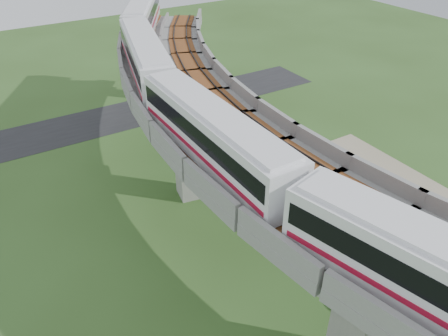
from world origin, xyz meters
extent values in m
plane|color=#325020|center=(0.00, 0.00, 0.00)|extent=(160.00, 160.00, 0.00)
cube|color=gray|center=(14.00, -2.00, 0.02)|extent=(18.00, 26.00, 0.04)
cube|color=#232326|center=(0.00, 30.00, 0.01)|extent=(60.00, 8.00, 0.03)
cube|color=#99968E|center=(9.12, 31.80, 4.20)|extent=(2.86, 2.93, 8.40)
cube|color=#99968E|center=(9.12, 31.80, 9.00)|extent=(7.21, 5.74, 1.20)
cube|color=#99968E|center=(0.91, 10.42, 4.20)|extent=(2.35, 2.51, 8.40)
cube|color=#99968E|center=(0.91, 10.42, 9.00)|extent=(7.31, 3.58, 1.20)
cube|color=#99968E|center=(0.91, -10.42, 4.20)|extent=(2.35, 2.51, 8.40)
cube|color=#99968E|center=(0.91, -10.42, 9.00)|extent=(7.31, 3.58, 1.20)
cube|color=gray|center=(6.19, 26.54, 10.00)|extent=(16.42, 20.91, 0.80)
cube|color=gray|center=(2.33, 28.44, 10.90)|extent=(8.66, 17.08, 1.00)
cube|color=gray|center=(10.04, 24.64, 10.90)|extent=(8.66, 17.08, 1.00)
cube|color=brown|center=(4.21, 27.51, 10.46)|extent=(10.68, 18.08, 0.12)
cube|color=black|center=(4.21, 27.51, 10.58)|extent=(9.69, 17.59, 0.12)
cube|color=brown|center=(8.16, 25.56, 10.46)|extent=(10.68, 18.08, 0.12)
cube|color=black|center=(8.16, 25.56, 10.58)|extent=(9.69, 17.59, 0.12)
cube|color=gray|center=(0.70, 9.13, 10.00)|extent=(11.77, 20.03, 0.80)
cube|color=gray|center=(-3.55, 9.78, 10.90)|extent=(3.22, 18.71, 1.00)
cube|color=gray|center=(4.95, 8.47, 10.90)|extent=(3.22, 18.71, 1.00)
cube|color=brown|center=(-1.48, 9.46, 10.46)|extent=(5.44, 19.05, 0.12)
cube|color=black|center=(-1.48, 9.46, 10.58)|extent=(4.35, 18.88, 0.12)
cube|color=brown|center=(2.87, 8.79, 10.46)|extent=(5.44, 19.05, 0.12)
cube|color=black|center=(2.87, 8.79, 10.58)|extent=(4.35, 18.88, 0.12)
cube|color=gray|center=(0.70, -9.13, 10.00)|extent=(11.77, 20.03, 0.80)
cube|color=gray|center=(-3.55, -9.78, 10.90)|extent=(3.22, 18.71, 1.00)
cube|color=gray|center=(4.95, -8.47, 10.90)|extent=(3.22, 18.71, 1.00)
cube|color=brown|center=(-1.48, -9.46, 10.46)|extent=(5.44, 19.05, 0.12)
cube|color=black|center=(-1.48, -9.46, 10.58)|extent=(4.35, 18.88, 0.12)
cube|color=brown|center=(2.87, -8.79, 10.46)|extent=(5.44, 19.05, 0.12)
cube|color=black|center=(2.87, -8.79, 10.58)|extent=(4.35, 18.88, 0.12)
cube|color=silver|center=(-2.20, 0.21, 12.24)|extent=(2.75, 15.01, 3.20)
cube|color=silver|center=(-2.20, 0.21, 13.94)|extent=(2.21, 14.26, 0.22)
cube|color=black|center=(-2.20, 0.21, 12.69)|extent=(2.81, 14.41, 1.15)
cube|color=maroon|center=(-2.20, 0.21, 11.49)|extent=(2.81, 14.41, 0.30)
cube|color=black|center=(-2.20, 0.21, 10.78)|extent=(1.94, 12.76, 0.28)
cube|color=silver|center=(-0.20, 15.64, 12.24)|extent=(6.38, 15.20, 3.20)
cube|color=silver|center=(-0.20, 15.64, 13.94)|extent=(5.67, 14.34, 0.22)
cube|color=black|center=(-0.20, 15.64, 12.69)|extent=(6.29, 14.63, 1.15)
cube|color=maroon|center=(-0.20, 15.64, 11.49)|extent=(6.29, 14.63, 0.30)
cube|color=black|center=(-0.20, 15.64, 10.78)|extent=(5.04, 12.82, 0.28)
cube|color=silver|center=(5.56, 30.09, 12.24)|extent=(9.62, 14.43, 3.20)
cube|color=black|center=(5.56, 30.09, 12.69)|extent=(9.38, 13.94, 1.15)
cube|color=maroon|center=(5.56, 30.09, 11.49)|extent=(9.38, 13.94, 0.30)
cube|color=black|center=(5.56, 30.09, 10.78)|extent=(7.83, 12.08, 0.28)
cylinder|color=#2D382D|center=(12.25, 19.29, 0.75)|extent=(0.08, 0.08, 1.50)
cube|color=#2D382D|center=(11.38, 16.98, 0.75)|extent=(1.69, 4.77, 1.40)
cylinder|color=#2D382D|center=(10.62, 14.63, 0.75)|extent=(0.08, 0.08, 1.50)
cube|color=#2D382D|center=(9.98, 12.24, 0.75)|extent=(1.23, 4.91, 1.40)
cylinder|color=#2D382D|center=(9.45, 9.83, 0.75)|extent=(0.08, 0.08, 1.50)
cube|color=#2D382D|center=(9.03, 7.39, 0.75)|extent=(0.75, 4.99, 1.40)
cylinder|color=#2D382D|center=(8.74, 4.94, 0.75)|extent=(0.08, 0.08, 1.50)
cube|color=#2D382D|center=(8.56, 2.47, 0.75)|extent=(0.27, 5.04, 1.40)
cylinder|color=#2D382D|center=(8.50, 0.00, 0.75)|extent=(0.08, 0.08, 1.50)
cube|color=#2D382D|center=(8.56, -2.47, 0.75)|extent=(0.27, 5.04, 1.40)
cylinder|color=#2D382D|center=(8.74, -4.94, 0.75)|extent=(0.08, 0.08, 1.50)
cube|color=#2D382D|center=(9.03, -7.39, 0.75)|extent=(0.75, 4.99, 1.40)
cylinder|color=#2D382D|center=(9.45, -9.83, 0.75)|extent=(0.08, 0.08, 1.50)
cylinder|color=#382314|center=(11.59, 21.00, 0.76)|extent=(0.18, 0.18, 1.52)
ellipsoid|color=#143310|center=(11.59, 21.00, 2.07)|extent=(1.83, 1.83, 1.56)
cylinder|color=#382314|center=(9.47, 19.49, 0.80)|extent=(0.18, 0.18, 1.61)
ellipsoid|color=#143310|center=(9.47, 19.49, 2.20)|extent=(1.97, 1.97, 1.68)
cylinder|color=#382314|center=(7.74, 12.42, 0.59)|extent=(0.18, 0.18, 1.19)
ellipsoid|color=#143310|center=(7.74, 12.42, 1.96)|extent=(2.56, 2.56, 2.18)
cylinder|color=#382314|center=(6.64, 6.79, 0.57)|extent=(0.18, 0.18, 1.14)
ellipsoid|color=#143310|center=(6.64, 6.79, 1.78)|extent=(2.14, 2.14, 1.82)
cylinder|color=#382314|center=(7.06, 0.87, 0.76)|extent=(0.18, 0.18, 1.53)
ellipsoid|color=#143310|center=(7.06, 0.87, 2.09)|extent=(1.87, 1.87, 1.59)
cylinder|color=#382314|center=(6.04, -4.85, 0.64)|extent=(0.18, 0.18, 1.28)
ellipsoid|color=#143310|center=(6.04, -4.85, 1.88)|extent=(1.98, 1.98, 1.69)
cylinder|color=#382314|center=(7.21, -9.83, 0.74)|extent=(0.18, 0.18, 1.48)
ellipsoid|color=#143310|center=(7.21, -9.83, 2.36)|extent=(2.91, 2.91, 2.47)
imported|color=silver|center=(9.89, -8.20, 0.63)|extent=(3.36, 3.48, 1.18)
imported|color=#AC230F|center=(12.92, -5.54, 0.69)|extent=(4.18, 3.00, 1.31)
imported|color=black|center=(10.12, 6.96, 0.66)|extent=(4.64, 3.07, 1.25)
camera|label=1|loc=(-14.01, -20.23, 25.24)|focal=35.00mm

